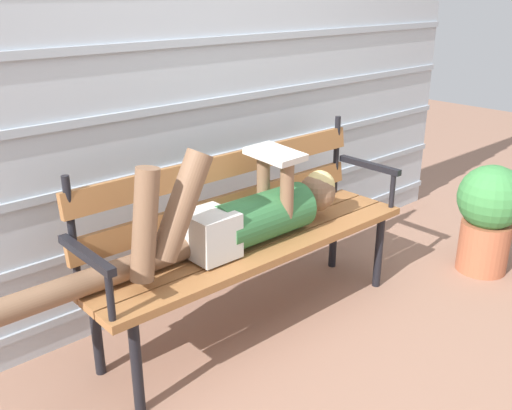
# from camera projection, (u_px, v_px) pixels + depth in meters

# --- Properties ---
(ground_plane) EXTENTS (12.00, 12.00, 0.00)m
(ground_plane) POSITION_uv_depth(u_px,v_px,m) (274.00, 335.00, 2.75)
(ground_plane) COLOR #936B56
(house_siding) EXTENTS (4.25, 0.08, 2.36)m
(house_siding) POSITION_uv_depth(u_px,v_px,m) (189.00, 73.00, 2.76)
(house_siding) COLOR #B2BCC6
(house_siding) RESTS_ON ground
(park_bench) EXTENTS (1.73, 0.43, 0.90)m
(park_bench) POSITION_uv_depth(u_px,v_px,m) (247.00, 227.00, 2.71)
(park_bench) COLOR #9E6638
(park_bench) RESTS_ON ground
(reclining_person) EXTENTS (1.71, 0.26, 0.53)m
(reclining_person) POSITION_uv_depth(u_px,v_px,m) (237.00, 218.00, 2.55)
(reclining_person) COLOR #33703D
(potted_plant) EXTENTS (0.37, 0.37, 0.64)m
(potted_plant) POSITION_uv_depth(u_px,v_px,m) (489.00, 213.00, 3.26)
(potted_plant) COLOR #AD5B3D
(potted_plant) RESTS_ON ground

